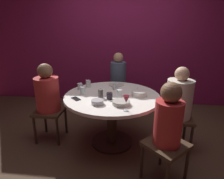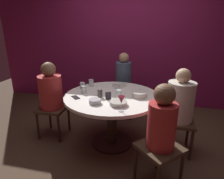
# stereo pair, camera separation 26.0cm
# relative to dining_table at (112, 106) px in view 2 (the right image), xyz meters

# --- Properties ---
(ground_plane) EXTENTS (8.00, 8.00, 0.00)m
(ground_plane) POSITION_rel_dining_table_xyz_m (0.00, 0.00, -0.58)
(ground_plane) COLOR #4C3828
(back_wall) EXTENTS (6.00, 0.10, 2.60)m
(back_wall) POSITION_rel_dining_table_xyz_m (0.00, 1.68, 0.72)
(back_wall) COLOR maroon
(back_wall) RESTS_ON ground
(dining_table) EXTENTS (1.30, 1.30, 0.74)m
(dining_table) POSITION_rel_dining_table_xyz_m (0.00, 0.00, 0.00)
(dining_table) COLOR white
(dining_table) RESTS_ON ground
(seated_diner_left) EXTENTS (0.40, 0.40, 1.16)m
(seated_diner_left) POSITION_rel_dining_table_xyz_m (-0.92, 0.00, 0.13)
(seated_diner_left) COLOR #3F2D1E
(seated_diner_left) RESTS_ON ground
(seated_diner_back) EXTENTS (0.40, 0.40, 1.19)m
(seated_diner_back) POSITION_rel_dining_table_xyz_m (0.00, 0.94, 0.14)
(seated_diner_back) COLOR #3F2D1E
(seated_diner_back) RESTS_ON ground
(seated_diner_right) EXTENTS (0.40, 0.40, 1.16)m
(seated_diner_right) POSITION_rel_dining_table_xyz_m (0.89, 0.00, 0.13)
(seated_diner_right) COLOR #3F2D1E
(seated_diner_right) RESTS_ON ground
(seated_diner_front_right) EXTENTS (0.57, 0.57, 1.14)m
(seated_diner_front_right) POSITION_rel_dining_table_xyz_m (0.65, -0.65, 0.13)
(seated_diner_front_right) COLOR #3F2D1E
(seated_diner_front_right) RESTS_ON ground
(candle_holder) EXTENTS (0.08, 0.08, 0.11)m
(candle_holder) POSITION_rel_dining_table_xyz_m (-0.01, -0.15, 0.20)
(candle_holder) COLOR black
(candle_holder) RESTS_ON dining_table
(wine_glass) EXTENTS (0.08, 0.08, 0.18)m
(wine_glass) POSITION_rel_dining_table_xyz_m (0.21, -0.48, 0.29)
(wine_glass) COLOR silver
(wine_glass) RESTS_ON dining_table
(dinner_plate) EXTENTS (0.24, 0.24, 0.01)m
(dinner_plate) POSITION_rel_dining_table_xyz_m (0.01, 0.46, 0.17)
(dinner_plate) COLOR beige
(dinner_plate) RESTS_ON dining_table
(cell_phone) EXTENTS (0.15, 0.15, 0.01)m
(cell_phone) POSITION_rel_dining_table_xyz_m (-0.45, -0.20, 0.16)
(cell_phone) COLOR black
(cell_phone) RESTS_ON dining_table
(bowl_serving_large) EXTENTS (0.15, 0.15, 0.05)m
(bowl_serving_large) POSITION_rel_dining_table_xyz_m (-0.14, -0.33, 0.18)
(bowl_serving_large) COLOR #B7B7BC
(bowl_serving_large) RESTS_ON dining_table
(bowl_salad_center) EXTENTS (0.20, 0.20, 0.07)m
(bowl_salad_center) POSITION_rel_dining_table_xyz_m (0.37, 0.02, 0.19)
(bowl_salad_center) COLOR silver
(bowl_salad_center) RESTS_ON dining_table
(bowl_small_white) EXTENTS (0.21, 0.21, 0.05)m
(bowl_small_white) POSITION_rel_dining_table_xyz_m (0.15, -0.31, 0.18)
(bowl_small_white) COLOR #B2ADA3
(bowl_small_white) RESTS_ON dining_table
(cup_near_candle) EXTENTS (0.07, 0.07, 0.09)m
(cup_near_candle) POSITION_rel_dining_table_xyz_m (0.01, 0.27, 0.20)
(cup_near_candle) COLOR silver
(cup_near_candle) RESTS_ON dining_table
(cup_by_left_diner) EXTENTS (0.07, 0.07, 0.10)m
(cup_by_left_diner) POSITION_rel_dining_table_xyz_m (-0.40, -0.00, 0.21)
(cup_by_left_diner) COLOR silver
(cup_by_left_diner) RESTS_ON dining_table
(cup_by_right_diner) EXTENTS (0.07, 0.07, 0.10)m
(cup_by_right_diner) POSITION_rel_dining_table_xyz_m (0.10, -0.07, 0.21)
(cup_by_right_diner) COLOR silver
(cup_by_right_diner) RESTS_ON dining_table
(cup_center_front) EXTENTS (0.07, 0.07, 0.11)m
(cup_center_front) POSITION_rel_dining_table_xyz_m (-0.14, -0.10, 0.21)
(cup_center_front) COLOR #4C4742
(cup_center_front) RESTS_ON dining_table
(cup_far_edge) EXTENTS (0.07, 0.07, 0.10)m
(cup_far_edge) POSITION_rel_dining_table_xyz_m (-0.41, 0.32, 0.21)
(cup_far_edge) COLOR silver
(cup_far_edge) RESTS_ON dining_table
(cup_beside_wine) EXTENTS (0.08, 0.08, 0.09)m
(cup_beside_wine) POSITION_rel_dining_table_xyz_m (-0.50, 0.19, 0.20)
(cup_beside_wine) COLOR silver
(cup_beside_wine) RESTS_ON dining_table
(fork_near_plate) EXTENTS (0.08, 0.17, 0.01)m
(fork_near_plate) POSITION_rel_dining_table_xyz_m (0.32, 0.26, 0.16)
(fork_near_plate) COLOR #B7B7BC
(fork_near_plate) RESTS_ON dining_table
(knife_near_plate) EXTENTS (0.03, 0.18, 0.01)m
(knife_near_plate) POSITION_rel_dining_table_xyz_m (0.10, 0.08, 0.16)
(knife_near_plate) COLOR #B7B7BC
(knife_near_plate) RESTS_ON dining_table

